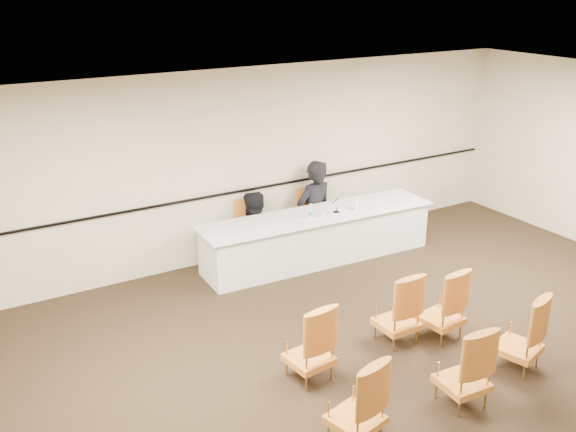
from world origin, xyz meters
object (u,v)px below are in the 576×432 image
object	(u,v)px
panelist_main_chair	(314,218)
aud_chair_front_right	(442,303)
coffee_cup	(356,205)
aud_chair_back_mid	(464,364)
aud_chair_back_left	(356,400)
panelist_second	(252,242)
water_bottle	(311,211)
panelist_second_chair	(252,230)
aud_chair_front_mid	(397,307)
drinking_glass	(322,214)
panelist_main	(314,217)
aud_chair_front_left	(309,341)
microphone	(336,204)
panel_table	(318,237)
aud_chair_back_right	(520,331)

from	to	relation	value
panelist_main_chair	aud_chair_front_right	xyz separation A→B (m)	(-0.25, -3.30, 0.00)
coffee_cup	aud_chair_back_mid	xyz separation A→B (m)	(-1.35, -3.72, -0.37)
aud_chair_back_left	panelist_second	bearing A→B (deg)	61.78
panelist_second	water_bottle	distance (m)	1.13
panelist_second	panelist_second_chair	distance (m)	0.21
panelist_second	coffee_cup	bearing A→B (deg)	145.07
aud_chair_back_mid	aud_chair_front_mid	bearing A→B (deg)	84.77
panelist_main_chair	aud_chair_back_mid	world-z (taller)	same
drinking_glass	aud_chair_front_right	bearing A→B (deg)	-89.09
aud_chair_front_mid	aud_chair_back_mid	distance (m)	1.32
panelist_main	panelist_second	xyz separation A→B (m)	(-1.14, 0.05, -0.23)
panelist_main	water_bottle	size ratio (longest dim) A/B	8.74
aud_chair_front_left	aud_chair_back_left	world-z (taller)	same
panelist_main	microphone	size ratio (longest dim) A/B	7.01
drinking_glass	aud_chair_front_left	bearing A→B (deg)	-126.20
panel_table	aud_chair_front_right	distance (m)	2.75
panelist_main	aud_chair_back_mid	size ratio (longest dim) A/B	2.05
panelist_main	aud_chair_front_right	world-z (taller)	panelist_main
panelist_main	aud_chair_back_mid	distance (m)	4.53
aud_chair_front_mid	aud_chair_front_right	world-z (taller)	same
panelist_second	aud_chair_back_left	distance (m)	4.54
panelist_main	aud_chair_back_right	bearing A→B (deg)	82.52
panelist_second	microphone	distance (m)	1.48
panelist_main_chair	water_bottle	size ratio (longest dim) A/B	4.26
aud_chair_front_left	aud_chair_back_left	bearing A→B (deg)	-105.46
drinking_glass	panelist_main	bearing A→B (deg)	66.87
panelist_second_chair	microphone	xyz separation A→B (m)	(1.13, -0.70, 0.44)
panelist_main_chair	panelist_second	bearing A→B (deg)	180.00
microphone	drinking_glass	world-z (taller)	microphone
panel_table	drinking_glass	xyz separation A→B (m)	(-0.01, -0.13, 0.44)
panelist_main	water_bottle	xyz separation A→B (m)	(-0.47, -0.62, 0.40)
microphone	aud_chair_front_right	distance (m)	2.70
panelist_main	aud_chair_front_right	bearing A→B (deg)	77.76
panelist_main_chair	aud_chair_back_left	distance (m)	4.91
panelist_second	drinking_glass	world-z (taller)	panelist_second
panel_table	aud_chair_front_right	xyz separation A→B (m)	(0.03, -2.75, 0.09)
panel_table	aud_chair_front_left	size ratio (longest dim) A/B	4.07
aud_chair_front_right	aud_chair_back_right	xyz separation A→B (m)	(0.28, -0.95, 0.00)
panelist_second_chair	panel_table	bearing A→B (deg)	-32.81
aud_chair_front_mid	aud_chair_back_mid	bearing A→B (deg)	-98.76
microphone	panel_table	bearing A→B (deg)	177.14
aud_chair_front_right	aud_chair_back_mid	world-z (taller)	same
panelist_main_chair	aud_chair_back_left	bearing A→B (deg)	-115.75
coffee_cup	aud_chair_back_right	size ratio (longest dim) A/B	0.15
panel_table	aud_chair_front_left	world-z (taller)	aud_chair_front_left
panelist_second	coffee_cup	xyz separation A→B (m)	(1.48, -0.74, 0.58)
drinking_glass	panelist_second_chair	bearing A→B (deg)	138.80
panel_table	aud_chair_front_left	bearing A→B (deg)	-122.49
panel_table	aud_chair_back_mid	xyz separation A→B (m)	(-0.72, -3.86, 0.09)
panelist_second_chair	coffee_cup	size ratio (longest dim) A/B	6.57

